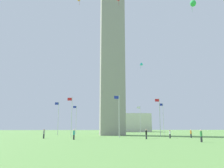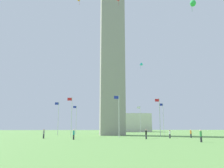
{
  "view_description": "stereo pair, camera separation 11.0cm",
  "coord_description": "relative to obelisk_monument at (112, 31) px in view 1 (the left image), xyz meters",
  "views": [
    {
      "loc": [
        6.57,
        63.13,
        2.08
      ],
      "look_at": [
        0.0,
        0.0,
        14.16
      ],
      "focal_mm": 36.66,
      "sensor_mm": 36.0,
      "label": 1
    },
    {
      "loc": [
        6.46,
        63.14,
        2.08
      ],
      "look_at": [
        0.0,
        0.0,
        14.16
      ],
      "focal_mm": 36.66,
      "sensor_mm": 36.0,
      "label": 2
    }
  ],
  "objects": [
    {
      "name": "flagpole_n",
      "position": [
        14.6,
        0.0,
        -25.3
      ],
      "size": [
        1.12,
        0.14,
        8.9
      ],
      "color": "silver",
      "rests_on": "ground"
    },
    {
      "name": "flagpole_s",
      "position": [
        -14.49,
        0.0,
        -25.3
      ],
      "size": [
        1.12,
        0.14,
        8.9
      ],
      "color": "silver",
      "rests_on": "ground"
    },
    {
      "name": "person_gray_shirt",
      "position": [
        14.93,
        17.26,
        -29.29
      ],
      "size": [
        0.32,
        0.32,
        1.74
      ],
      "rotation": [
        0.0,
        0.0,
        -1.83
      ],
      "color": "#2D2D38",
      "rests_on": "ground"
    },
    {
      "name": "person_orange_shirt",
      "position": [
        -14.31,
        17.57,
        -29.32
      ],
      "size": [
        0.32,
        0.32,
        1.67
      ],
      "rotation": [
        0.0,
        0.0,
        -0.34
      ],
      "color": "#2D2D38",
      "rests_on": "ground"
    },
    {
      "name": "flagpole_e",
      "position": [
        0.05,
        14.54,
        -25.3
      ],
      "size": [
        1.12,
        0.14,
        8.9
      ],
      "color": "silver",
      "rests_on": "ground"
    },
    {
      "name": "ground_plane",
      "position": [
        0.0,
        0.0,
        -30.15
      ],
      "size": [
        260.0,
        260.0,
        0.0
      ],
      "primitive_type": "plane",
      "color": "#609347"
    },
    {
      "name": "kite_cyan_delta",
      "position": [
        -6.5,
        8.01,
        -12.34
      ],
      "size": [
        1.2,
        1.07,
        1.64
      ],
      "color": "#33C6D1"
    },
    {
      "name": "person_black_shirt",
      "position": [
        -3.99,
        21.68,
        -29.28
      ],
      "size": [
        0.32,
        0.32,
        1.76
      ],
      "rotation": [
        0.0,
        0.0,
        -1.28
      ],
      "color": "#2D2D38",
      "rests_on": "ground"
    },
    {
      "name": "flagpole_se",
      "position": [
        -10.23,
        10.28,
        -25.3
      ],
      "size": [
        1.12,
        0.14,
        8.9
      ],
      "color": "silver",
      "rests_on": "ground"
    },
    {
      "name": "person_teal_shirt",
      "position": [
        8.95,
        22.14,
        -29.27
      ],
      "size": [
        0.32,
        0.32,
        1.77
      ],
      "rotation": [
        0.0,
        0.0,
        -1.59
      ],
      "color": "#2D2D38",
      "rests_on": "ground"
    },
    {
      "name": "flagpole_nw",
      "position": [
        10.34,
        -10.28,
        -25.3
      ],
      "size": [
        1.12,
        0.14,
        8.9
      ],
      "color": "silver",
      "rests_on": "ground"
    },
    {
      "name": "kite_red_delta",
      "position": [
        -0.32,
        12.7,
        2.51
      ],
      "size": [
        1.47,
        1.53,
        2.07
      ],
      "color": "red"
    },
    {
      "name": "person_white_shirt",
      "position": [
        -9.34,
        19.11,
        -29.36
      ],
      "size": [
        0.32,
        0.32,
        1.6
      ],
      "rotation": [
        0.0,
        0.0,
        -1.25
      ],
      "color": "#2D2D38",
      "rests_on": "ground"
    },
    {
      "name": "flagpole_ne",
      "position": [
        10.34,
        10.28,
        -25.3
      ],
      "size": [
        1.12,
        0.14,
        8.9
      ],
      "color": "silver",
      "rests_on": "ground"
    },
    {
      "name": "obelisk_monument",
      "position": [
        0.0,
        0.0,
        0.0
      ],
      "size": [
        6.63,
        6.63,
        60.3
      ],
      "color": "gray",
      "rests_on": "ground"
    },
    {
      "name": "distant_building",
      "position": [
        -12.86,
        -48.66,
        -25.85
      ],
      "size": [
        20.07,
        14.0,
        8.6
      ],
      "color": "beige",
      "rests_on": "ground"
    },
    {
      "name": "person_green_shirt",
      "position": [
        -9.67,
        31.01,
        -29.26
      ],
      "size": [
        0.32,
        0.32,
        1.78
      ],
      "rotation": [
        0.0,
        0.0,
        -1.06
      ],
      "color": "#2D2D38",
      "rests_on": "ground"
    },
    {
      "name": "flagpole_w",
      "position": [
        0.05,
        -14.54,
        -25.3
      ],
      "size": [
        1.12,
        0.14,
        8.9
      ],
      "color": "silver",
      "rests_on": "ground"
    },
    {
      "name": "kite_green_delta",
      "position": [
        -14.3,
        21.83,
        -2.87
      ],
      "size": [
        2.1,
        2.04,
        2.72
      ],
      "color": "green"
    },
    {
      "name": "flagpole_sw",
      "position": [
        -10.23,
        -10.28,
        -25.3
      ],
      "size": [
        1.12,
        0.14,
        8.9
      ],
      "color": "silver",
      "rests_on": "ground"
    }
  ]
}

